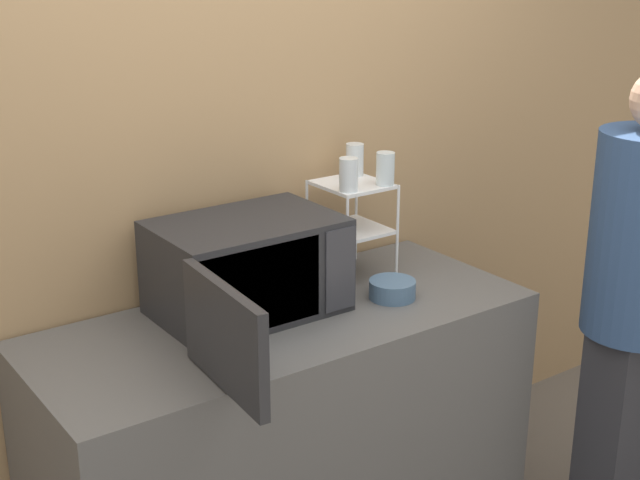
# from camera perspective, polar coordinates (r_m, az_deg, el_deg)

# --- Properties ---
(wall_back) EXTENTS (8.00, 0.06, 2.60)m
(wall_back) POSITION_cam_1_polar(r_m,az_deg,el_deg) (2.99, -6.42, 4.58)
(wall_back) COLOR tan
(wall_back) RESTS_ON ground_plane
(counter) EXTENTS (1.61, 0.67, 0.90)m
(counter) POSITION_cam_1_polar(r_m,az_deg,el_deg) (3.02, -2.22, -12.73)
(counter) COLOR #595654
(counter) RESTS_ON ground_plane
(microwave) EXTENTS (0.63, 0.83, 0.30)m
(microwave) POSITION_cam_1_polar(r_m,az_deg,el_deg) (2.78, -4.75, -1.92)
(microwave) COLOR #262628
(microwave) RESTS_ON counter
(dish_rack) EXTENTS (0.23, 0.24, 0.34)m
(dish_rack) POSITION_cam_1_polar(r_m,az_deg,el_deg) (3.08, 2.06, 1.98)
(dish_rack) COLOR white
(dish_rack) RESTS_ON counter
(glass_front_left) EXTENTS (0.06, 0.06, 0.11)m
(glass_front_left) POSITION_cam_1_polar(r_m,az_deg,el_deg) (2.93, 1.84, 4.20)
(glass_front_left) COLOR silver
(glass_front_left) RESTS_ON dish_rack
(glass_back_right) EXTENTS (0.06, 0.06, 0.11)m
(glass_back_right) POSITION_cam_1_polar(r_m,az_deg,el_deg) (3.14, 2.24, 5.17)
(glass_back_right) COLOR silver
(glass_back_right) RESTS_ON dish_rack
(glass_front_right) EXTENTS (0.06, 0.06, 0.11)m
(glass_front_right) POSITION_cam_1_polar(r_m,az_deg,el_deg) (3.02, 4.20, 4.58)
(glass_front_right) COLOR silver
(glass_front_right) RESTS_ON dish_rack
(bowl) EXTENTS (0.15, 0.15, 0.06)m
(bowl) POSITION_cam_1_polar(r_m,az_deg,el_deg) (2.95, 4.65, -3.18)
(bowl) COLOR slate
(bowl) RESTS_ON counter
(person) EXTENTS (0.37, 0.37, 1.65)m
(person) POSITION_cam_1_polar(r_m,az_deg,el_deg) (3.19, 19.76, -2.77)
(person) COLOR #2D2D33
(person) RESTS_ON ground_plane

